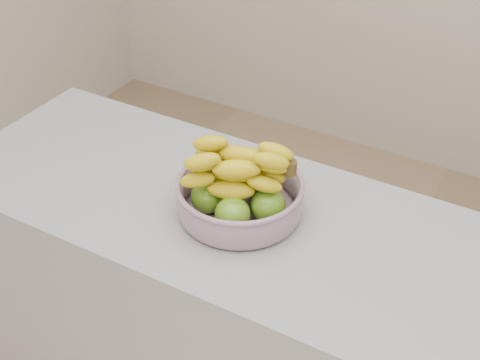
{
  "coord_description": "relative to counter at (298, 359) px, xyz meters",
  "views": [
    {
      "loc": [
        0.47,
        -0.95,
        1.95
      ],
      "look_at": [
        -0.19,
        0.19,
        1.0
      ],
      "focal_mm": 50.0,
      "sensor_mm": 36.0,
      "label": 1
    }
  ],
  "objects": [
    {
      "name": "counter",
      "position": [
        0.0,
        0.0,
        0.0
      ],
      "size": [
        2.0,
        0.6,
        0.9
      ],
      "primitive_type": "cube",
      "color": "#93929A",
      "rests_on": "ground"
    },
    {
      "name": "fruit_bowl",
      "position": [
        -0.19,
        -0.0,
        0.51
      ],
      "size": [
        0.32,
        0.32,
        0.2
      ],
      "rotation": [
        0.0,
        0.0,
        0.29
      ],
      "color": "#A8B3CA",
      "rests_on": "counter"
    }
  ]
}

